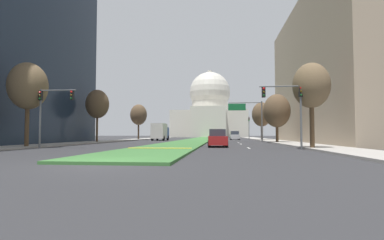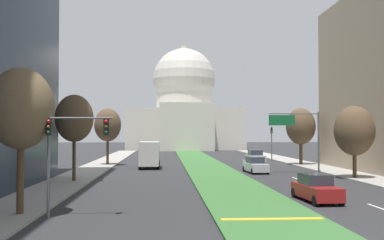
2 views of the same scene
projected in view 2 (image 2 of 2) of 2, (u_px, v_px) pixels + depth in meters
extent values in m
plane|color=#2B2B2D|center=(200.00, 162.00, 65.08)|extent=(260.00, 260.00, 0.00)
cube|color=#386B33|center=(204.00, 164.00, 59.63)|extent=(5.50, 98.33, 0.14)
cube|color=gold|center=(272.00, 219.00, 21.57)|extent=(4.95, 0.50, 0.04)
cube|color=silver|center=(377.00, 207.00, 25.99)|extent=(0.16, 2.40, 0.01)
cube|color=silver|center=(317.00, 186.00, 36.35)|extent=(0.16, 2.40, 0.01)
cube|color=silver|center=(296.00, 178.00, 42.09)|extent=(0.16, 2.40, 0.01)
cube|color=silver|center=(260.00, 166.00, 57.92)|extent=(0.16, 2.40, 0.01)
cube|color=silver|center=(244.00, 160.00, 69.83)|extent=(0.16, 2.40, 0.01)
cube|color=#9E9991|center=(94.00, 168.00, 53.36)|extent=(4.00, 98.33, 0.15)
cube|color=#9E9991|center=(317.00, 167.00, 54.99)|extent=(4.00, 98.33, 0.15)
cube|color=beige|center=(184.00, 129.00, 119.72)|extent=(29.04, 25.44, 10.21)
cube|color=beige|center=(187.00, 127.00, 105.05)|extent=(12.78, 4.00, 11.23)
cylinder|color=beige|center=(184.00, 100.00, 119.93)|extent=(14.73, 14.73, 5.26)
sphere|color=beige|center=(184.00, 80.00, 120.09)|extent=(16.60, 16.60, 16.60)
cylinder|color=beige|center=(184.00, 52.00, 120.29)|extent=(1.80, 1.80, 3.00)
cylinder|color=#515456|center=(49.00, 166.00, 22.72)|extent=(0.16, 0.16, 5.20)
cube|color=black|center=(49.00, 127.00, 22.78)|extent=(0.28, 0.24, 0.84)
sphere|color=red|center=(48.00, 121.00, 22.64)|extent=(0.18, 0.18, 0.18)
sphere|color=#4C380F|center=(48.00, 127.00, 22.64)|extent=(0.18, 0.18, 0.18)
sphere|color=#0F4219|center=(48.00, 132.00, 22.63)|extent=(0.18, 0.18, 0.18)
cylinder|color=#515456|center=(81.00, 118.00, 22.89)|extent=(3.20, 0.10, 0.10)
cube|color=black|center=(106.00, 127.00, 22.95)|extent=(0.28, 0.24, 0.84)
sphere|color=red|center=(106.00, 121.00, 22.82)|extent=(0.18, 0.18, 0.18)
sphere|color=#4C380F|center=(106.00, 127.00, 22.81)|extent=(0.18, 0.18, 0.18)
sphere|color=#0F4219|center=(106.00, 132.00, 22.80)|extent=(0.18, 0.18, 0.18)
cylinder|color=#515456|center=(272.00, 144.00, 68.00)|extent=(0.16, 0.16, 5.20)
cube|color=black|center=(272.00, 130.00, 68.06)|extent=(0.28, 0.24, 0.84)
sphere|color=#510F0F|center=(272.00, 129.00, 67.92)|extent=(0.18, 0.18, 0.18)
sphere|color=#4C380F|center=(272.00, 130.00, 67.92)|extent=(0.18, 0.18, 0.18)
sphere|color=#1ED838|center=(272.00, 132.00, 67.91)|extent=(0.18, 0.18, 0.18)
cylinder|color=#515456|center=(319.00, 142.00, 47.85)|extent=(0.20, 0.20, 6.50)
cylinder|color=#515456|center=(294.00, 114.00, 47.78)|extent=(5.28, 0.12, 0.12)
cube|color=#146033|center=(282.00, 120.00, 47.63)|extent=(2.80, 0.08, 1.10)
cylinder|color=#4C3823|center=(20.00, 173.00, 23.09)|extent=(0.36, 0.36, 4.50)
ellipsoid|color=brown|center=(21.00, 108.00, 23.18)|extent=(3.38, 3.38, 4.22)
cylinder|color=#4C3823|center=(74.00, 156.00, 38.82)|extent=(0.29, 0.29, 4.51)
ellipsoid|color=brown|center=(74.00, 118.00, 38.91)|extent=(3.28, 3.28, 4.10)
cylinder|color=#4C3823|center=(355.00, 161.00, 41.59)|extent=(0.36, 0.36, 3.32)
ellipsoid|color=brown|center=(354.00, 131.00, 41.66)|extent=(3.69, 3.69, 4.61)
cylinder|color=#4C3823|center=(108.00, 149.00, 58.48)|extent=(0.33, 0.33, 4.20)
ellipsoid|color=brown|center=(108.00, 125.00, 58.57)|extent=(3.46, 3.46, 4.33)
cylinder|color=#4C3823|center=(301.00, 150.00, 58.82)|extent=(0.43, 0.43, 3.91)
ellipsoid|color=brown|center=(301.00, 126.00, 58.90)|extent=(3.82, 3.82, 4.78)
cube|color=maroon|center=(316.00, 191.00, 28.12)|extent=(2.00, 4.58, 0.82)
cube|color=#282D38|center=(315.00, 179.00, 28.31)|extent=(1.66, 2.24, 0.67)
cylinder|color=black|center=(341.00, 200.00, 26.42)|extent=(0.25, 0.65, 0.64)
cylinder|color=black|center=(315.00, 201.00, 26.23)|extent=(0.25, 0.65, 0.64)
cylinder|color=black|center=(317.00, 192.00, 29.98)|extent=(0.25, 0.65, 0.64)
cylinder|color=black|center=(294.00, 193.00, 29.80)|extent=(0.25, 0.65, 0.64)
cube|color=#BCBCC1|center=(255.00, 167.00, 47.87)|extent=(2.03, 4.61, 0.82)
cube|color=#282D38|center=(255.00, 160.00, 48.06)|extent=(1.67, 2.26, 0.67)
cylinder|color=black|center=(268.00, 171.00, 46.17)|extent=(0.26, 0.65, 0.64)
cylinder|color=black|center=(253.00, 171.00, 45.97)|extent=(0.26, 0.65, 0.64)
cylinder|color=black|center=(258.00, 168.00, 49.75)|extent=(0.26, 0.65, 0.64)
cylinder|color=black|center=(244.00, 169.00, 49.55)|extent=(0.26, 0.65, 0.64)
cube|color=#BCBCC1|center=(256.00, 158.00, 62.81)|extent=(2.02, 4.63, 0.90)
cube|color=#282D38|center=(255.00, 153.00, 63.01)|extent=(1.74, 2.24, 0.74)
cylinder|color=black|center=(265.00, 162.00, 61.04)|extent=(0.24, 0.65, 0.64)
cylinder|color=black|center=(252.00, 162.00, 60.89)|extent=(0.24, 0.65, 0.64)
cylinder|color=black|center=(259.00, 160.00, 64.71)|extent=(0.24, 0.65, 0.64)
cylinder|color=black|center=(247.00, 160.00, 64.56)|extent=(0.24, 0.65, 0.64)
cube|color=navy|center=(150.00, 155.00, 56.52)|extent=(2.30, 2.00, 2.20)
cube|color=beige|center=(149.00, 154.00, 53.33)|extent=(2.30, 4.40, 2.80)
cylinder|color=black|center=(142.00, 163.00, 56.43)|extent=(0.30, 0.90, 0.90)
cylinder|color=black|center=(158.00, 163.00, 56.55)|extent=(0.30, 0.90, 0.90)
cylinder|color=black|center=(140.00, 166.00, 52.13)|extent=(0.30, 0.90, 0.90)
cylinder|color=black|center=(158.00, 166.00, 52.26)|extent=(0.30, 0.90, 0.90)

